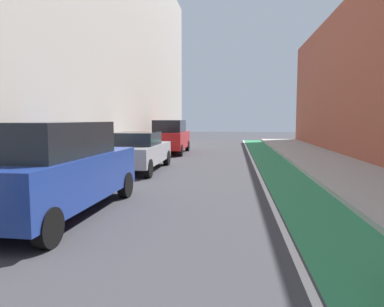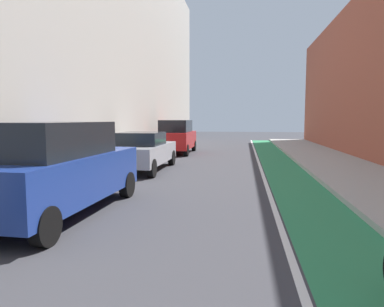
{
  "view_description": "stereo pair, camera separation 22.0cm",
  "coord_description": "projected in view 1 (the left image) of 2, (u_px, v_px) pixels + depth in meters",
  "views": [
    {
      "loc": [
        1.07,
        4.63,
        2.04
      ],
      "look_at": [
        0.16,
        12.33,
        1.28
      ],
      "focal_mm": 32.82,
      "sensor_mm": 36.0,
      "label": 1
    },
    {
      "loc": [
        1.29,
        4.66,
        2.04
      ],
      "look_at": [
        0.16,
        12.33,
        1.28
      ],
      "focal_mm": 32.82,
      "sensor_mm": 36.0,
      "label": 2
    }
  ],
  "objects": [
    {
      "name": "parked_sedan_silver",
      "position": [
        138.0,
        151.0,
        13.87
      ],
      "size": [
        1.81,
        4.52,
        1.53
      ],
      "color": "#9EA0A8",
      "rests_on": "ground"
    },
    {
      "name": "sidewalk_right",
      "position": [
        345.0,
        171.0,
        13.36
      ],
      "size": [
        3.22,
        40.92,
        0.14
      ],
      "primitive_type": "cube",
      "color": "#A8A59E",
      "rests_on": "ground"
    },
    {
      "name": "parked_suv_red",
      "position": [
        170.0,
        136.0,
        20.83
      ],
      "size": [
        1.91,
        4.43,
        1.98
      ],
      "color": "red",
      "rests_on": "ground"
    },
    {
      "name": "lane_divider_stripe",
      "position": [
        257.0,
        171.0,
        13.76
      ],
      "size": [
        0.12,
        40.92,
        0.0
      ],
      "primitive_type": "cube",
      "color": "white",
      "rests_on": "ground"
    },
    {
      "name": "building_facade_left",
      "position": [
        69.0,
        14.0,
        14.01
      ],
      "size": [
        4.15,
        40.92,
        12.44
      ],
      "color": "#B2ADA3",
      "rests_on": "ground"
    },
    {
      "name": "bike_lane_paint",
      "position": [
        281.0,
        172.0,
        13.65
      ],
      "size": [
        1.6,
        40.92,
        0.0
      ],
      "primitive_type": "cube",
      "color": "#2D8451",
      "rests_on": "ground"
    },
    {
      "name": "parked_suv_blue",
      "position": [
        54.0,
        168.0,
        7.34
      ],
      "size": [
        2.12,
        4.82,
        1.98
      ],
      "color": "navy",
      "rests_on": "ground"
    },
    {
      "name": "ground_plane",
      "position": [
        202.0,
        179.0,
        12.02
      ],
      "size": [
        90.03,
        90.03,
        0.0
      ],
      "primitive_type": "plane",
      "color": "#38383D"
    }
  ]
}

